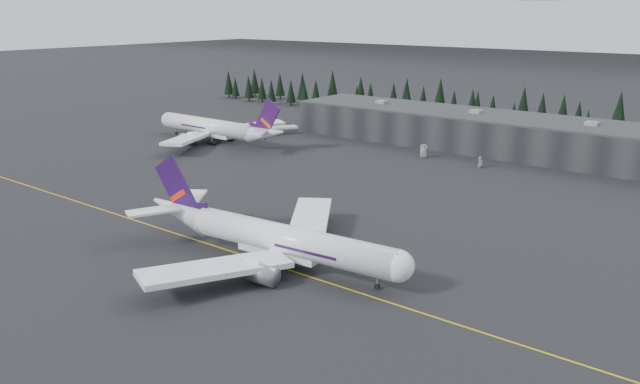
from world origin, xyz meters
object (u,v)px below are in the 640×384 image
Objects in this scene: terminal at (501,133)px; jet_main at (269,236)px; gse_vehicle_a at (423,156)px; jet_parked at (218,128)px; gse_vehicle_b at (480,166)px.

terminal is 2.52× the size of jet_main.
jet_parked is at bearing 170.19° from gse_vehicle_a.
gse_vehicle_a is at bearing -98.40° from gse_vehicle_b.
jet_main is 101.48m from gse_vehicle_a.
jet_parked reaches higher than jet_main.
terminal is 2.45× the size of jet_parked.
gse_vehicle_a is at bearing -121.62° from terminal.
gse_vehicle_a is at bearing -160.68° from jet_parked.
jet_parked is (-90.11, -51.36, -0.89)m from terminal.
gse_vehicle_b is (4.86, -27.60, -5.67)m from terminal.
jet_parked is at bearing -81.35° from gse_vehicle_b.
jet_main is 13.50× the size of gse_vehicle_a.
jet_main is (3.32, -125.95, -1.03)m from terminal.
terminal is at bearing 86.24° from jet_main.
gse_vehicle_a is 1.26× the size of gse_vehicle_b.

